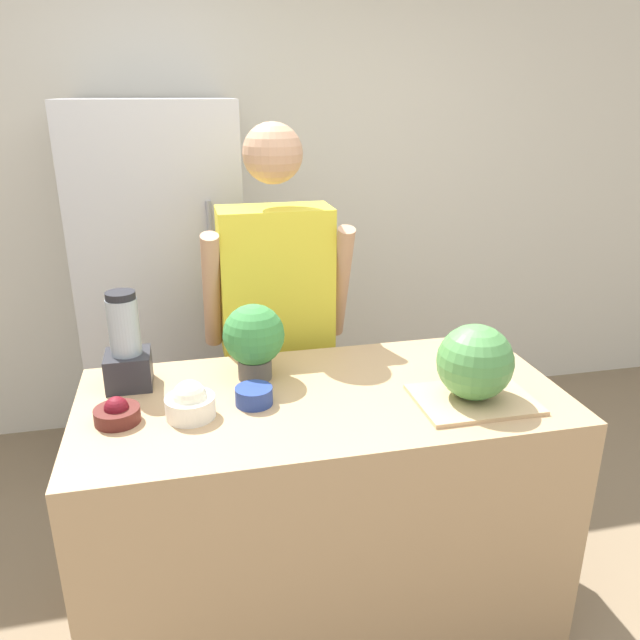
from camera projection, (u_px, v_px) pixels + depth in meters
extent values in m
cube|color=silver|center=(254.00, 199.00, 3.51)|extent=(8.00, 0.06, 2.60)
cube|color=tan|center=(322.00, 510.00, 2.23)|extent=(1.60, 0.77, 0.93)
cube|color=#B7B7BC|center=(165.00, 291.00, 3.16)|extent=(0.76, 0.72, 1.84)
cylinder|color=gray|center=(213.00, 273.00, 2.80)|extent=(0.02, 0.02, 0.65)
cube|color=gray|center=(280.00, 438.00, 2.77)|extent=(0.34, 0.18, 0.85)
cube|color=gold|center=(276.00, 282.00, 2.52)|extent=(0.45, 0.22, 0.60)
sphere|color=tan|center=(273.00, 153.00, 2.34)|extent=(0.23, 0.23, 0.23)
cylinder|color=tan|center=(212.00, 292.00, 2.43)|extent=(0.07, 0.24, 0.50)
cylinder|color=tan|center=(340.00, 283.00, 2.54)|extent=(0.07, 0.24, 0.50)
cube|color=tan|center=(473.00, 399.00, 2.02)|extent=(0.38, 0.28, 0.01)
sphere|color=#4C8C47|center=(475.00, 362.00, 1.99)|extent=(0.25, 0.25, 0.25)
cylinder|color=#511E19|center=(117.00, 415.00, 1.89)|extent=(0.14, 0.14, 0.05)
sphere|color=maroon|center=(116.00, 408.00, 1.89)|extent=(0.07, 0.07, 0.07)
cylinder|color=white|center=(190.00, 407.00, 1.92)|extent=(0.15, 0.15, 0.07)
sphere|color=white|center=(190.00, 397.00, 1.91)|extent=(0.11, 0.11, 0.11)
cylinder|color=navy|center=(254.00, 396.00, 2.00)|extent=(0.12, 0.12, 0.06)
cube|color=#28282D|center=(129.00, 370.00, 2.11)|extent=(0.15, 0.15, 0.12)
cylinder|color=#99A3AD|center=(124.00, 327.00, 2.06)|extent=(0.10, 0.10, 0.19)
cylinder|color=black|center=(120.00, 295.00, 2.02)|extent=(0.10, 0.10, 0.02)
cylinder|color=#514C47|center=(255.00, 368.00, 2.18)|extent=(0.12, 0.12, 0.07)
sphere|color=#387F3D|center=(254.00, 335.00, 2.14)|extent=(0.21, 0.21, 0.21)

